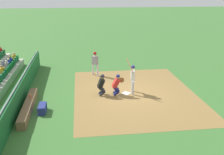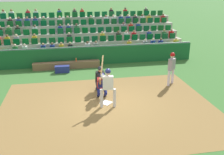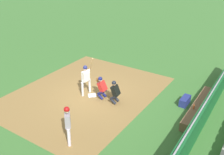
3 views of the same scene
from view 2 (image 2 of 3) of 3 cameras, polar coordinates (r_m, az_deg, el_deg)
ground_plane at (r=11.26m, az=-1.34°, el=-5.83°), size 160.00×160.00×0.00m
infield_dirt_patch at (r=10.82m, az=-0.88°, el=-6.95°), size 9.30×7.27×0.01m
home_plate_marker at (r=11.26m, az=-1.34°, el=-5.75°), size 0.62×0.62×0.02m
batter_at_plate at (r=10.49m, az=-0.98°, el=-1.38°), size 0.70×0.60×2.21m
catcher_crouching at (r=11.49m, az=-2.36°, el=-1.43°), size 0.47×0.71×1.27m
home_plate_umpire at (r=12.31m, az=-2.72°, el=0.06°), size 0.47×0.47×1.30m
dugout_wall at (r=16.59m, az=-4.90°, el=4.97°), size 14.00×0.24×1.26m
dugout_bench at (r=16.08m, az=-10.26°, el=2.80°), size 4.15×0.40×0.44m
water_bottle_on_bench at (r=15.97m, az=-8.18°, el=4.01°), size 0.07×0.07×0.20m
equipment_duffel_bag at (r=15.39m, az=-11.27°, el=1.88°), size 0.87×0.38×0.41m
on_deck_batter at (r=13.31m, az=13.44°, el=2.70°), size 0.54×0.50×1.75m
bleacher_stand at (r=20.64m, az=-6.32°, el=8.92°), size 14.98×4.84×3.19m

